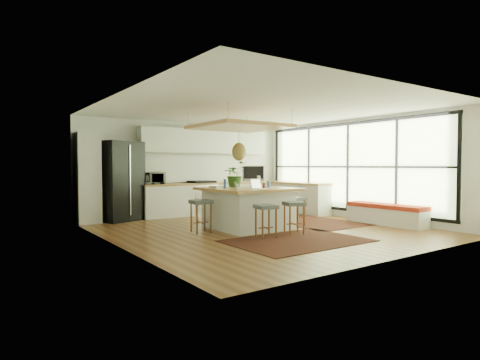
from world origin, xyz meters
TOP-DOWN VIEW (x-y plane):
  - floor at (0.00, 0.00)m, footprint 7.00×7.00m
  - ceiling at (0.00, 0.00)m, footprint 7.00×7.00m
  - wall_back at (0.00, 3.50)m, footprint 6.50×0.00m
  - wall_front at (0.00, -3.50)m, footprint 6.50×0.00m
  - wall_left at (-3.25, 0.00)m, footprint 0.00×7.00m
  - wall_right at (3.25, 0.00)m, footprint 0.00×7.00m
  - window_wall at (3.22, 0.00)m, footprint 0.10×6.20m
  - pantry at (-2.95, 3.18)m, footprint 0.55×0.60m
  - back_counter_base at (0.55, 3.18)m, footprint 4.20×0.60m
  - back_counter_top at (0.55, 3.18)m, footprint 4.24×0.64m
  - backsplash at (0.55, 3.48)m, footprint 4.20×0.02m
  - upper_cabinets at (0.55, 3.32)m, footprint 4.20×0.34m
  - range at (0.30, 3.18)m, footprint 0.76×0.62m
  - right_counter_base at (2.93, 2.00)m, footprint 0.60×2.50m
  - right_counter_top at (2.93, 2.00)m, footprint 0.64×2.54m
  - window_bench at (2.95, -1.20)m, footprint 0.52×2.00m
  - ceiling_panel at (-0.30, 0.40)m, footprint 1.86×1.86m
  - rug_near at (-0.29, -1.54)m, footprint 2.60×1.80m
  - rug_right at (1.77, 0.15)m, footprint 1.80×2.60m
  - fridge at (-2.13, 3.19)m, footprint 1.23×1.09m
  - island at (-0.15, 0.25)m, footprint 1.85×1.85m
  - stool_near_left at (-0.58, -0.93)m, footprint 0.46×0.46m
  - stool_near_right at (0.22, -0.89)m, footprint 0.51×0.51m
  - stool_right_front at (1.02, -0.07)m, footprint 0.41×0.41m
  - stool_right_back at (1.20, 0.58)m, footprint 0.51×0.51m
  - stool_left_side at (-1.32, 0.35)m, footprint 0.46×0.46m
  - laptop at (-0.17, -0.19)m, footprint 0.35×0.37m
  - monitor at (0.31, 0.67)m, footprint 0.59×0.40m
  - microwave at (-1.25, 3.17)m, footprint 0.63×0.39m
  - island_plant at (-0.19, 0.73)m, footprint 0.69×0.73m
  - island_bowl at (-0.87, 0.63)m, footprint 0.25×0.25m
  - island_bottle_0 at (-0.70, 0.35)m, footprint 0.07×0.07m
  - island_bottle_1 at (-0.55, 0.10)m, footprint 0.07×0.07m
  - island_bottle_2 at (0.10, -0.05)m, footprint 0.07×0.07m
  - island_bottle_3 at (0.20, 0.30)m, footprint 0.07×0.07m
  - island_bottle_4 at (-0.35, 0.50)m, footprint 0.07×0.07m
  - island_bottle_5 at (0.35, 0.15)m, footprint 0.07×0.07m

SIDE VIEW (x-z plane):
  - floor at x=0.00m, z-range 0.00..0.00m
  - rug_near at x=-0.29m, z-range 0.00..0.01m
  - rug_right at x=1.77m, z-range 0.00..0.01m
  - window_bench at x=2.95m, z-range 0.00..0.50m
  - stool_near_left at x=-0.58m, z-range 0.03..0.68m
  - stool_near_right at x=0.22m, z-range 0.02..0.69m
  - stool_right_front at x=1.02m, z-range 0.01..0.70m
  - stool_right_back at x=1.20m, z-range -0.04..0.75m
  - stool_left_side at x=-1.32m, z-range 0.00..0.71m
  - back_counter_base at x=0.55m, z-range 0.00..0.88m
  - right_counter_base at x=2.93m, z-range 0.00..0.88m
  - island at x=-0.15m, z-range 0.00..0.93m
  - range at x=0.30m, z-range 0.00..1.00m
  - back_counter_top at x=0.55m, z-range 0.88..0.93m
  - right_counter_top at x=2.93m, z-range 0.88..0.93m
  - fridge at x=-2.13m, z-range -0.11..1.96m
  - island_bowl at x=-0.87m, z-range 0.93..0.98m
  - island_bottle_0 at x=-0.70m, z-range 0.93..1.12m
  - island_bottle_1 at x=-0.55m, z-range 0.93..1.12m
  - island_bottle_2 at x=0.10m, z-range 0.93..1.12m
  - island_bottle_3 at x=0.20m, z-range 0.93..1.12m
  - island_bottle_4 at x=-0.35m, z-range 0.93..1.12m
  - island_bottle_5 at x=0.35m, z-range 0.93..1.12m
  - laptop at x=-0.17m, z-range 0.94..1.16m
  - pantry at x=-2.95m, z-range 0.00..2.25m
  - microwave at x=-1.25m, z-range 0.93..1.33m
  - island_plant at x=-0.19m, z-range 0.93..1.40m
  - monitor at x=0.31m, z-range 0.93..1.45m
  - wall_back at x=0.00m, z-range -1.90..4.60m
  - wall_front at x=0.00m, z-range -1.90..4.60m
  - wall_left at x=-3.25m, z-range -2.15..4.85m
  - wall_right at x=3.25m, z-range -2.15..4.85m
  - backsplash at x=0.55m, z-range 0.95..1.75m
  - window_wall at x=3.22m, z-range 0.10..2.70m
  - ceiling_panel at x=-0.30m, z-range 1.65..2.45m
  - upper_cabinets at x=0.55m, z-range 1.80..2.50m
  - ceiling at x=0.00m, z-range 2.70..2.70m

